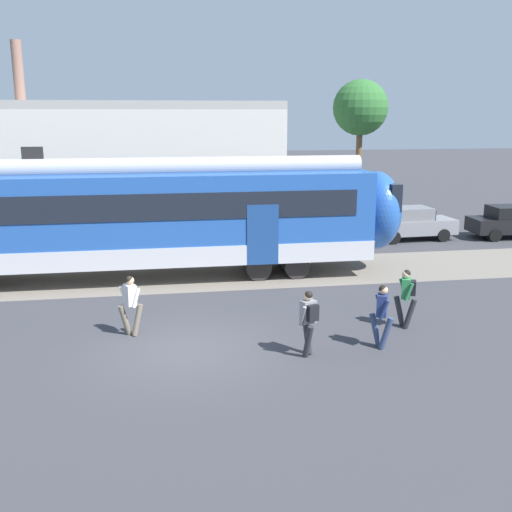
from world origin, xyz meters
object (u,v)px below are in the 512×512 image
(parked_car_grey, at_px, (411,223))
(pedestrian_white, at_px, (130,301))
(parked_car_black, at_px, (512,222))
(pedestrian_grey, at_px, (309,318))
(pedestrian_navy, at_px, (382,312))
(pedestrian_green, at_px, (407,293))

(parked_car_grey, bearing_deg, pedestrian_white, -139.76)
(parked_car_grey, relative_size, parked_car_black, 1.00)
(pedestrian_white, distance_m, pedestrian_grey, 4.84)
(pedestrian_navy, bearing_deg, pedestrian_green, 47.11)
(pedestrian_white, bearing_deg, pedestrian_navy, -17.08)
(parked_car_grey, xyz_separation_m, parked_car_black, (4.92, -0.38, 0.00))
(pedestrian_white, relative_size, parked_car_grey, 0.41)
(pedestrian_navy, xyz_separation_m, parked_car_black, (11.18, 12.18, -0.18))
(pedestrian_white, bearing_deg, parked_car_black, 30.38)
(pedestrian_navy, distance_m, parked_car_grey, 14.04)
(pedestrian_grey, height_order, parked_car_grey, pedestrian_grey)
(parked_car_black, bearing_deg, pedestrian_white, -149.62)
(pedestrian_grey, distance_m, parked_car_black, 18.06)
(pedestrian_green, height_order, parked_car_black, pedestrian_green)
(pedestrian_white, height_order, parked_car_black, pedestrian_white)
(parked_car_black, bearing_deg, pedestrian_grey, -136.66)
(pedestrian_grey, xyz_separation_m, pedestrian_green, (3.17, 1.53, 0.00))
(pedestrian_navy, distance_m, pedestrian_green, 1.79)
(pedestrian_grey, xyz_separation_m, parked_car_grey, (8.22, 12.78, -0.21))
(pedestrian_green, bearing_deg, parked_car_grey, 65.83)
(pedestrian_white, bearing_deg, pedestrian_green, -4.72)
(pedestrian_white, distance_m, parked_car_grey, 16.45)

